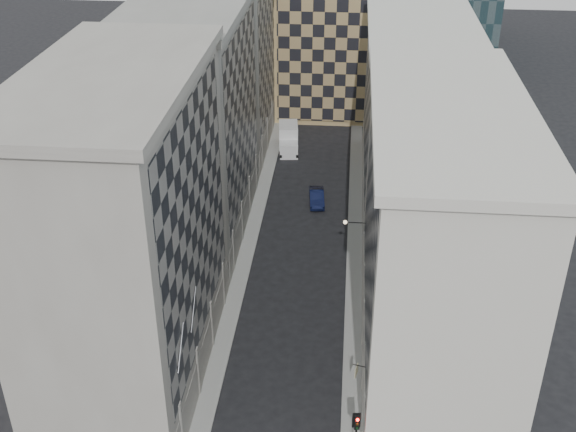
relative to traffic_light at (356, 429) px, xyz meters
The scene contains 14 objects.
sidewalk_west 29.51m from the traffic_light, 111.43° to the left, with size 1.50×100.00×0.15m, color #999994.
sidewalk_east 27.49m from the traffic_light, 90.46° to the left, with size 1.50×100.00×0.15m, color #999994.
bldg_left_a 20.25m from the traffic_light, 153.06° to the left, with size 10.80×22.80×23.70m.
bldg_left_b 35.38m from the traffic_light, 118.35° to the left, with size 10.80×22.80×22.70m.
bldg_left_c 55.33m from the traffic_light, 107.36° to the left, with size 10.80×22.80×21.70m.
bldg_right_a 15.20m from the traffic_light, 66.29° to the left, with size 10.80×26.80×20.70m.
bldg_right_b 40.23m from the traffic_light, 82.15° to the left, with size 10.80×28.80×19.70m.
tan_block 65.59m from the traffic_light, 93.05° to the left, with size 16.80×14.80×18.80m.
flagpoles_left 12.76m from the traffic_light, 163.77° to the left, with size 0.10×6.33×2.33m.
bracket_lamp 21.54m from the traffic_light, 92.94° to the left, with size 1.98×0.36×0.36m.
traffic_light is the anchor object (origin of this frame).
box_truck 50.77m from the traffic_light, 100.02° to the left, with size 2.94×5.94×3.14m.
dark_car 36.31m from the traffic_light, 97.10° to the left, with size 1.57×4.49×1.48m, color #0E1536.
shop_sign 4.92m from the traffic_light, 90.67° to the left, with size 0.90×0.79×0.88m.
Camera 1 is at (4.09, -30.97, 37.87)m, focal length 45.00 mm.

